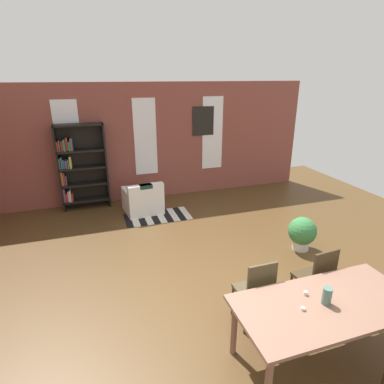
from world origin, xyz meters
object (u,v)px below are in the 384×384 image
object	(u,v)px
dining_chair_far_left	(256,290)
bookshelf_tall	(79,166)
armchair_white	(143,201)
dining_chair_far_right	(317,277)
vase_on_table	(327,296)
dining_table	(326,309)
potted_plant_by_shelf	(302,232)

from	to	relation	value
dining_chair_far_left	bookshelf_tall	world-z (taller)	bookshelf_tall
armchair_white	dining_chair_far_right	bearing A→B (deg)	-68.16
vase_on_table	dining_chair_far_right	world-z (taller)	dining_chair_far_right
dining_table	dining_chair_far_left	distance (m)	0.83
vase_on_table	dining_chair_far_left	size ratio (longest dim) A/B	0.20
vase_on_table	bookshelf_tall	bearing A→B (deg)	114.37
vase_on_table	potted_plant_by_shelf	xyz separation A→B (m)	(1.30, 2.09, -0.51)
dining_table	armchair_white	world-z (taller)	armchair_white
dining_chair_far_left	bookshelf_tall	distance (m)	5.13
armchair_white	dining_chair_far_left	bearing A→B (deg)	-79.95
dining_chair_far_left	armchair_white	bearing A→B (deg)	100.05
dining_chair_far_left	armchair_white	world-z (taller)	dining_chair_far_left
vase_on_table	bookshelf_tall	size ratio (longest dim) A/B	0.10
vase_on_table	potted_plant_by_shelf	size ratio (longest dim) A/B	0.31
dining_chair_far_right	armchair_white	xyz separation A→B (m)	(-1.60, 3.98, -0.23)
dining_chair_far_right	dining_chair_far_left	distance (m)	0.89
bookshelf_tall	dining_chair_far_right	bearing A→B (deg)	-58.20
dining_chair_far_left	potted_plant_by_shelf	size ratio (longest dim) A/B	1.54
vase_on_table	dining_chair_far_left	distance (m)	0.87
dining_table	bookshelf_tall	size ratio (longest dim) A/B	0.99
dining_table	dining_chair_far_right	bearing A→B (deg)	56.93
dining_table	dining_chair_far_left	bearing A→B (deg)	122.71
vase_on_table	potted_plant_by_shelf	world-z (taller)	vase_on_table
dining_table	dining_chair_far_left	xyz separation A→B (m)	(-0.44, 0.69, -0.16)
dining_table	potted_plant_by_shelf	bearing A→B (deg)	58.63
dining_table	dining_chair_far_right	size ratio (longest dim) A/B	2.07
bookshelf_tall	potted_plant_by_shelf	distance (m)	5.02
potted_plant_by_shelf	dining_chair_far_left	bearing A→B (deg)	-140.73
armchair_white	dining_table	bearing A→B (deg)	-76.19
dining_chair_far_right	dining_chair_far_left	xyz separation A→B (m)	(-0.89, -0.00, 0.00)
bookshelf_tall	vase_on_table	bearing A→B (deg)	-65.63
vase_on_table	dining_chair_far_right	bearing A→B (deg)	55.62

